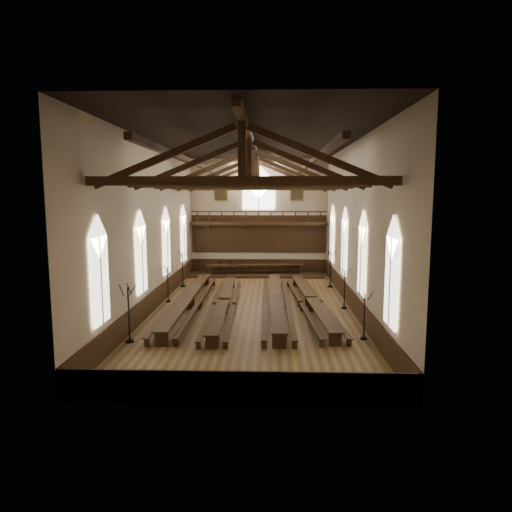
{
  "coord_description": "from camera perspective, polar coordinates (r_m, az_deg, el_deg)",
  "views": [
    {
      "loc": [
        1.08,
        -27.12,
        6.9
      ],
      "look_at": [
        0.13,
        1.5,
        3.03
      ],
      "focal_mm": 32.0,
      "sensor_mm": 36.0,
      "label": 1
    }
  ],
  "objects": [
    {
      "name": "room_walls",
      "position": [
        27.14,
        -0.38,
        6.77
      ],
      "size": [
        26.0,
        26.0,
        26.0
      ],
      "color": "#C5AE95",
      "rests_on": "ground"
    },
    {
      "name": "candelabrum_left_mid",
      "position": [
        30.0,
        -10.94,
        -4.3
      ],
      "size": [
        0.71,
        0.72,
        2.43
      ],
      "color": "black",
      "rests_on": "ground"
    },
    {
      "name": "refectory_row_c",
      "position": [
        27.73,
        2.53,
        -5.45
      ],
      "size": [
        1.73,
        15.07,
        0.82
      ],
      "color": "#362311",
      "rests_on": "ground"
    },
    {
      "name": "refectory_row_b",
      "position": [
        27.39,
        -4.08,
        -5.76
      ],
      "size": [
        1.66,
        14.29,
        0.73
      ],
      "color": "#362311",
      "rests_on": "ground"
    },
    {
      "name": "roof_trusses",
      "position": [
        27.17,
        -0.39,
        10.47
      ],
      "size": [
        11.7,
        25.7,
        2.8
      ],
      "color": "#362311",
      "rests_on": "room_walls"
    },
    {
      "name": "refectory_row_a",
      "position": [
        28.22,
        -8.45,
        -5.32
      ],
      "size": [
        1.66,
        14.88,
        0.8
      ],
      "color": "#362311",
      "rests_on": "ground"
    },
    {
      "name": "candelabrum_left_far",
      "position": [
        34.75,
        -9.14,
        -2.45
      ],
      "size": [
        0.8,
        0.83,
        2.76
      ],
      "color": "black",
      "rests_on": "ground"
    },
    {
      "name": "high_table",
      "position": [
        39.01,
        -0.11,
        -1.23
      ],
      "size": [
        8.39,
        1.81,
        0.78
      ],
      "color": "#362311",
      "rests_on": "dais"
    },
    {
      "name": "candelabrum_right_far",
      "position": [
        34.61,
        9.3,
        -2.43
      ],
      "size": [
        0.8,
        0.88,
        2.88
      ],
      "color": "black",
      "rests_on": "ground"
    },
    {
      "name": "dais",
      "position": [
        39.14,
        -0.11,
        -2.32
      ],
      "size": [
        11.4,
        2.82,
        0.19
      ],
      "primitive_type": "cube",
      "color": "#362010",
      "rests_on": "ground"
    },
    {
      "name": "wainscot_band",
      "position": [
        27.86,
        -0.37,
        -5.37
      ],
      "size": [
        12.0,
        26.0,
        1.2
      ],
      "color": "#362010",
      "rests_on": "ground"
    },
    {
      "name": "candelabrum_right_mid",
      "position": [
        28.29,
        10.99,
        -4.96
      ],
      "size": [
        0.7,
        0.78,
        2.54
      ],
      "color": "black",
      "rests_on": "ground"
    },
    {
      "name": "minstrels_gallery",
      "position": [
        39.9,
        0.35,
        3.39
      ],
      "size": [
        11.8,
        1.24,
        3.7
      ],
      "color": "#362311",
      "rests_on": "room_walls"
    },
    {
      "name": "end_window",
      "position": [
        40.03,
        0.36,
        8.16
      ],
      "size": [
        2.8,
        0.12,
        3.8
      ],
      "color": "white",
      "rests_on": "room_walls"
    },
    {
      "name": "refectory_row_d",
      "position": [
        27.94,
        6.89,
        -5.49
      ],
      "size": [
        2.04,
        14.55,
        0.76
      ],
      "color": "#362311",
      "rests_on": "ground"
    },
    {
      "name": "candelabrum_left_near",
      "position": [
        22.38,
        -15.57,
        -8.27
      ],
      "size": [
        0.84,
        0.81,
        2.8
      ],
      "color": "black",
      "rests_on": "ground"
    },
    {
      "name": "portraits",
      "position": [
        40.03,
        0.36,
        7.98
      ],
      "size": [
        7.75,
        0.09,
        1.45
      ],
      "color": "brown",
      "rests_on": "room_walls"
    },
    {
      "name": "high_chairs",
      "position": [
        39.83,
        -0.07,
        -1.18
      ],
      "size": [
        7.7,
        0.51,
        1.04
      ],
      "color": "#362311",
      "rests_on": "dais"
    },
    {
      "name": "ground",
      "position": [
        28.0,
        -0.37,
        -6.57
      ],
      "size": [
        26.0,
        26.0,
        0.0
      ],
      "primitive_type": "plane",
      "color": "brown",
      "rests_on": "ground"
    },
    {
      "name": "candelabrum_right_near",
      "position": [
        22.64,
        13.35,
        -8.36
      ],
      "size": [
        0.71,
        0.68,
        2.37
      ],
      "color": "black",
      "rests_on": "ground"
    },
    {
      "name": "side_windows",
      "position": [
        27.32,
        -0.38,
        1.06
      ],
      "size": [
        11.85,
        19.8,
        4.5
      ],
      "color": "white",
      "rests_on": "room_walls"
    }
  ]
}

